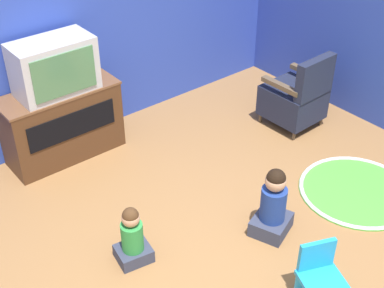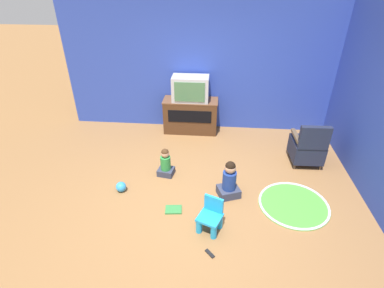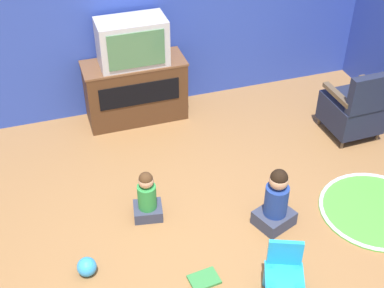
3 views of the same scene
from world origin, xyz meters
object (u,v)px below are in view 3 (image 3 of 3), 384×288
(yellow_kid_chair, at_px, (284,277))
(book, at_px, (204,279))
(toy_ball, at_px, (87,267))
(tv_cabinet, at_px, (135,90))
(child_watching_left, at_px, (276,202))
(child_watching_center, at_px, (147,198))
(black_armchair, at_px, (354,109))
(television, at_px, (132,42))

(yellow_kid_chair, distance_m, book, 0.66)
(yellow_kid_chair, relative_size, toy_ball, 2.96)
(book, bearing_deg, tv_cabinet, 83.30)
(child_watching_left, xyz_separation_m, child_watching_center, (-1.08, 0.46, -0.05))
(child_watching_center, distance_m, book, 0.94)
(child_watching_center, distance_m, toy_ball, 0.84)
(tv_cabinet, bearing_deg, black_armchair, -25.82)
(television, distance_m, black_armchair, 2.55)
(television, xyz_separation_m, black_armchair, (2.22, -1.06, -0.65))
(tv_cabinet, distance_m, yellow_kid_chair, 2.90)
(child_watching_left, relative_size, child_watching_center, 1.23)
(yellow_kid_chair, relative_size, child_watching_left, 0.76)
(child_watching_center, bearing_deg, book, -64.01)
(yellow_kid_chair, bearing_deg, tv_cabinet, 122.92)
(television, distance_m, child_watching_left, 2.35)
(tv_cabinet, height_order, child_watching_center, tv_cabinet)
(child_watching_left, xyz_separation_m, toy_ball, (-1.74, -0.05, -0.19))
(black_armchair, height_order, child_watching_center, black_armchair)
(black_armchair, xyz_separation_m, book, (-2.25, -1.45, -0.33))
(child_watching_left, height_order, child_watching_center, child_watching_left)
(tv_cabinet, height_order, book, tv_cabinet)
(tv_cabinet, bearing_deg, book, -90.65)
(child_watching_center, height_order, book, child_watching_center)
(yellow_kid_chair, xyz_separation_m, toy_ball, (-1.47, 0.68, -0.11))
(toy_ball, bearing_deg, child_watching_left, 1.64)
(television, height_order, book, television)
(child_watching_center, bearing_deg, black_armchair, 22.69)
(child_watching_center, bearing_deg, tv_cabinet, 90.07)
(black_armchair, xyz_separation_m, child_watching_left, (-1.43, -1.03, -0.07))
(book, bearing_deg, yellow_kid_chair, -35.09)
(toy_ball, relative_size, book, 0.63)
(black_armchair, height_order, yellow_kid_chair, black_armchair)
(tv_cabinet, relative_size, black_armchair, 1.33)
(black_armchair, relative_size, book, 3.30)
(tv_cabinet, height_order, yellow_kid_chair, tv_cabinet)
(television, relative_size, child_watching_left, 1.17)
(toy_ball, bearing_deg, yellow_kid_chair, -24.95)
(television, relative_size, child_watching_center, 1.43)
(black_armchair, height_order, child_watching_left, black_armchair)
(toy_ball, bearing_deg, black_armchair, 18.89)
(tv_cabinet, relative_size, book, 4.40)
(black_armchair, distance_m, child_watching_center, 2.57)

